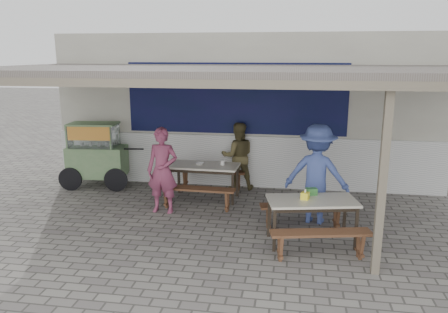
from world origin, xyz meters
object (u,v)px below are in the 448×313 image
Objects in this scene: patron_right_table at (317,174)px; tissue_box at (305,196)px; bench_right_wall at (303,211)px; bench_right_street at (321,238)px; bench_left_street at (197,193)px; bench_left_wall at (211,175)px; vendor_cart at (96,153)px; condiment_bowl at (200,164)px; table_right at (312,204)px; patron_wall_side at (238,156)px; table_left at (204,168)px; condiment_jar at (223,163)px; patron_street_side at (162,170)px; donation_box at (311,191)px.

patron_right_table reaches higher than tissue_box.
tissue_box is (0.01, -0.59, 0.47)m from bench_right_wall.
bench_right_wall is (-0.25, 1.17, 0.00)m from bench_right_street.
bench_left_street is 1.00× the size of bench_left_wall.
bench_left_street is at bearing 148.90° from tissue_box.
bench_left_street is 2.91m from vendor_cart.
condiment_bowl is (-2.15, 1.35, 0.43)m from bench_right_wall.
bench_right_wall is 13.20× the size of tissue_box.
bench_left_wall is 3.40m from table_right.
bench_right_street is 1.00× the size of patron_wall_side.
table_left is 0.80× the size of patron_right_table.
table_right is 5.39m from vendor_cart.
table_right is at bearing -40.44° from condiment_bowl.
bench_right_street is (2.30, -2.51, -0.33)m from table_left.
bench_left_street is at bearing 55.01° from patron_wall_side.
vendor_cart is at bearing 172.29° from condiment_jar.
patron_right_table is at bearing -34.03° from bench_left_wall.
patron_street_side reaches higher than bench_right_wall.
bench_right_wall is 0.59m from donation_box.
bench_left_street is at bearing 155.39° from donation_box.
vendor_cart is 18.60× the size of condiment_jar.
patron_street_side is 14.35× the size of tissue_box.
bench_left_wall is 9.12× the size of condiment_bowl.
vendor_cart reaches higher than table_left.
bench_left_wall is at bearing 80.12° from condiment_bowl.
condiment_bowl reaches higher than table_right.
patron_wall_side reaches higher than vendor_cart.
bench_left_street and bench_right_wall have the same top height.
patron_street_side is (-2.69, 0.44, 0.50)m from bench_right_wall.
patron_street_side is 1.07m from condiment_bowl.
donation_box is at bearing -82.96° from bench_right_wall.
patron_right_table is 2.57m from condiment_bowl.
bench_left_wall is at bearing 127.97° from tissue_box.
patron_right_table reaches higher than donation_box.
table_left is 2.49m from patron_right_table.
tissue_box is at bearing 100.65° from bench_right_street.
vendor_cart is (-4.83, 2.39, 0.14)m from table_right.
tissue_box is 0.67× the size of donation_box.
patron_wall_side is 0.81m from condiment_jar.
bench_left_wall is 2.85m from patron_right_table.
patron_right_table reaches higher than bench_left_street.
vendor_cart reaches higher than bench_right_wall.
table_right is at bearing 3.37° from tissue_box.
table_right is 3.00m from patron_street_side.
condiment_bowl is (-0.48, -0.04, -0.03)m from condiment_jar.
bench_right_wall is at bearing -16.03° from bench_left_street.
patron_street_side is 1.40m from condiment_jar.
bench_right_street is 1.00× the size of bench_right_wall.
patron_wall_side is at bearing 104.97° from bench_right_street.
table_left is 1.03m from patron_wall_side.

